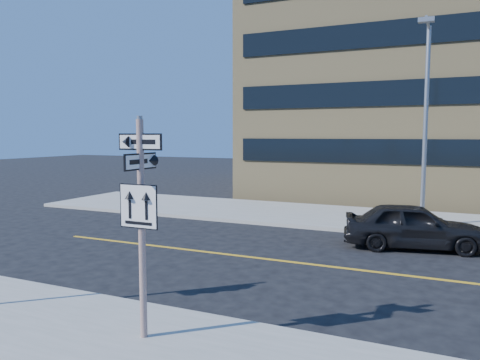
% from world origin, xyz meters
% --- Properties ---
extents(ground, '(120.00, 120.00, 0.00)m').
position_xyz_m(ground, '(0.00, 0.00, 0.00)').
color(ground, black).
rests_on(ground, ground).
extents(sign_pole, '(0.92, 0.92, 4.06)m').
position_xyz_m(sign_pole, '(0.00, -2.51, 2.44)').
color(sign_pole, beige).
rests_on(sign_pole, near_sidewalk).
extents(parked_car_a, '(2.74, 4.88, 1.57)m').
position_xyz_m(parked_car_a, '(3.93, 7.38, 0.78)').
color(parked_car_a, black).
rests_on(parked_car_a, ground).
extents(streetlight_a, '(0.55, 2.25, 8.00)m').
position_xyz_m(streetlight_a, '(4.00, 10.76, 4.76)').
color(streetlight_a, gray).
rests_on(streetlight_a, far_sidewalk).
extents(building_brick, '(18.00, 18.00, 18.00)m').
position_xyz_m(building_brick, '(2.00, 25.00, 9.00)').
color(building_brick, tan).
rests_on(building_brick, ground).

